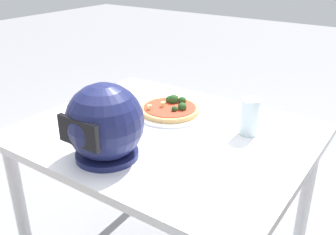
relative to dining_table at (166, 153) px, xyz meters
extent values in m
cube|color=white|center=(0.00, 0.00, 0.08)|extent=(1.04, 0.86, 0.03)
cylinder|color=white|center=(-0.46, -0.37, -0.30)|extent=(0.05, 0.05, 0.74)
cylinder|color=white|center=(0.46, -0.37, -0.30)|extent=(0.05, 0.05, 0.74)
cylinder|color=white|center=(0.46, 0.37, -0.30)|extent=(0.05, 0.05, 0.74)
cylinder|color=white|center=(0.08, -0.14, 0.10)|extent=(0.29, 0.29, 0.01)
cylinder|color=tan|center=(0.08, -0.14, 0.12)|extent=(0.24, 0.24, 0.02)
cylinder|color=red|center=(0.08, -0.14, 0.13)|extent=(0.22, 0.22, 0.00)
sphere|color=#234C1E|center=(0.06, -0.21, 0.14)|extent=(0.03, 0.03, 0.03)
sphere|color=#234C1E|center=(0.11, -0.18, 0.14)|extent=(0.03, 0.03, 0.03)
sphere|color=#234C1E|center=(0.04, -0.11, 0.14)|extent=(0.02, 0.02, 0.02)
sphere|color=#234C1E|center=(0.02, -0.14, 0.14)|extent=(0.04, 0.04, 0.04)
sphere|color=#234C1E|center=(0.09, -0.19, 0.14)|extent=(0.04, 0.04, 0.04)
cylinder|color=#E0D172|center=(0.10, -0.12, 0.14)|extent=(0.02, 0.02, 0.02)
cylinder|color=#E0D172|center=(0.13, -0.07, 0.14)|extent=(0.02, 0.02, 0.02)
cylinder|color=#E0D172|center=(0.10, -0.23, 0.14)|extent=(0.02, 0.02, 0.02)
cylinder|color=#E0D172|center=(0.11, -0.13, 0.14)|extent=(0.02, 0.02, 0.02)
sphere|color=#191E4C|center=(0.05, 0.27, 0.22)|extent=(0.25, 0.25, 0.25)
cylinder|color=#191E4C|center=(0.05, 0.27, 0.11)|extent=(0.21, 0.21, 0.02)
cube|color=black|center=(0.05, 0.38, 0.23)|extent=(0.16, 0.02, 0.09)
cylinder|color=silver|center=(-0.26, -0.15, 0.17)|extent=(0.07, 0.07, 0.14)
camera|label=1|loc=(-0.73, 1.04, 0.72)|focal=40.01mm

